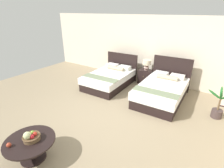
# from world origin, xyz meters

# --- Properties ---
(ground_plane) EXTENTS (10.11, 9.99, 0.02)m
(ground_plane) POSITION_xyz_m (0.00, 0.00, -0.01)
(ground_plane) COLOR gray
(wall_back) EXTENTS (10.11, 0.12, 2.54)m
(wall_back) POSITION_xyz_m (0.00, 3.20, 1.27)
(wall_back) COLOR beige
(wall_back) RESTS_ON ground
(bed_near_window) EXTENTS (1.40, 2.08, 1.07)m
(bed_near_window) POSITION_xyz_m (-1.02, 1.78, 0.29)
(bed_near_window) COLOR black
(bed_near_window) RESTS_ON ground
(bed_near_corner) EXTENTS (1.39, 2.19, 1.19)m
(bed_near_corner) POSITION_xyz_m (1.01, 1.79, 0.31)
(bed_near_corner) COLOR black
(bed_near_corner) RESTS_ON ground
(nightstand) EXTENTS (0.51, 0.42, 0.54)m
(nightstand) POSITION_xyz_m (0.01, 2.74, 0.27)
(nightstand) COLOR black
(nightstand) RESTS_ON ground
(table_lamp) EXTENTS (0.32, 0.32, 0.40)m
(table_lamp) POSITION_xyz_m (0.01, 2.76, 0.79)
(table_lamp) COLOR tan
(table_lamp) RESTS_ON nightstand
(coffee_table) EXTENTS (0.94, 0.94, 0.45)m
(coffee_table) POSITION_xyz_m (-0.24, -2.02, 0.34)
(coffee_table) COLOR black
(coffee_table) RESTS_ON ground
(fruit_bowl) EXTENTS (0.32, 0.32, 0.21)m
(fruit_bowl) POSITION_xyz_m (-0.22, -2.00, 0.52)
(fruit_bowl) COLOR brown
(fruit_bowl) RESTS_ON coffee_table
(loose_apple) EXTENTS (0.08, 0.08, 0.08)m
(loose_apple) POSITION_xyz_m (-0.39, -2.32, 0.49)
(loose_apple) COLOR #B33E26
(loose_apple) RESTS_ON coffee_table
(potted_palm) EXTENTS (0.59, 0.53, 0.87)m
(potted_palm) POSITION_xyz_m (2.61, 1.61, 0.25)
(potted_palm) COLOR #453635
(potted_palm) RESTS_ON ground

